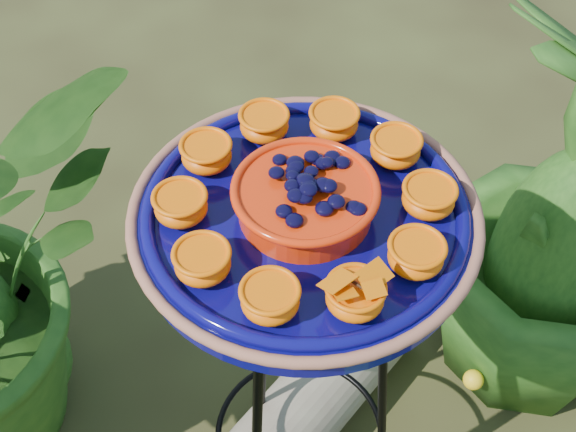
% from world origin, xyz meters
% --- Properties ---
extents(tripod_stand, '(0.42, 0.42, 0.92)m').
position_xyz_m(tripod_stand, '(0.12, 0.15, 0.56)').
color(tripod_stand, black).
rests_on(tripod_stand, ground).
extents(feeder_dish, '(0.58, 0.58, 0.11)m').
position_xyz_m(feeder_dish, '(0.12, 0.15, 0.96)').
color(feeder_dish, '#090755').
rests_on(feeder_dish, tripod_stand).
extents(driftwood_log, '(0.55, 0.50, 0.19)m').
position_xyz_m(driftwood_log, '(0.24, 0.37, 0.09)').
color(driftwood_log, gray).
rests_on(driftwood_log, ground).
extents(shrub_back_right, '(0.64, 0.64, 1.00)m').
position_xyz_m(shrub_back_right, '(0.76, 0.43, 0.50)').
color(shrub_back_right, '#1B4412').
rests_on(shrub_back_right, ground).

